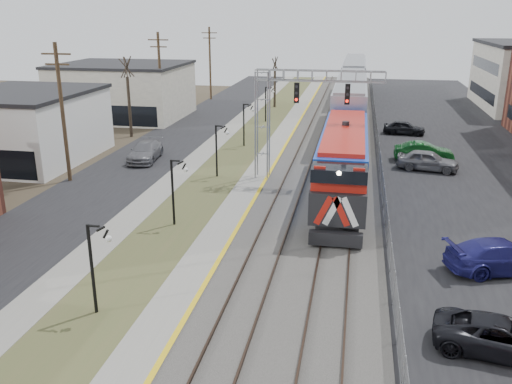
# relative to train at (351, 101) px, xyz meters

# --- Properties ---
(street_west) EXTENTS (7.00, 120.00, 0.04)m
(street_west) POSITION_rel_train_xyz_m (-17.00, -13.99, -2.86)
(street_west) COLOR black
(street_west) RESTS_ON ground
(sidewalk) EXTENTS (2.00, 120.00, 0.08)m
(sidewalk) POSITION_rel_train_xyz_m (-12.50, -13.99, -2.84)
(sidewalk) COLOR gray
(sidewalk) RESTS_ON ground
(grass_median) EXTENTS (4.00, 120.00, 0.06)m
(grass_median) POSITION_rel_train_xyz_m (-9.50, -13.99, -2.85)
(grass_median) COLOR #474F2A
(grass_median) RESTS_ON ground
(platform) EXTENTS (2.00, 120.00, 0.24)m
(platform) POSITION_rel_train_xyz_m (-6.50, -13.99, -2.76)
(platform) COLOR gray
(platform) RESTS_ON ground
(ballast_bed) EXTENTS (8.00, 120.00, 0.20)m
(ballast_bed) POSITION_rel_train_xyz_m (-1.50, -13.99, -2.78)
(ballast_bed) COLOR #595651
(ballast_bed) RESTS_ON ground
(parking_lot) EXTENTS (16.00, 120.00, 0.04)m
(parking_lot) POSITION_rel_train_xyz_m (10.50, -13.99, -2.86)
(parking_lot) COLOR black
(parking_lot) RESTS_ON ground
(platform_edge) EXTENTS (0.24, 120.00, 0.01)m
(platform_edge) POSITION_rel_train_xyz_m (-5.62, -13.99, -2.64)
(platform_edge) COLOR gold
(platform_edge) RESTS_ON platform
(track_near) EXTENTS (1.58, 120.00, 0.15)m
(track_near) POSITION_rel_train_xyz_m (-3.50, -13.99, -2.61)
(track_near) COLOR #2D2119
(track_near) RESTS_ON ballast_bed
(track_far) EXTENTS (1.58, 120.00, 0.15)m
(track_far) POSITION_rel_train_xyz_m (-0.00, -13.99, -2.61)
(track_far) COLOR #2D2119
(track_far) RESTS_ON ballast_bed
(train) EXTENTS (3.00, 63.05, 5.33)m
(train) POSITION_rel_train_xyz_m (0.00, 0.00, 0.00)
(train) COLOR #1640B8
(train) RESTS_ON ground
(signal_gantry) EXTENTS (9.00, 1.07, 8.15)m
(signal_gantry) POSITION_rel_train_xyz_m (-4.28, -21.00, 2.70)
(signal_gantry) COLOR gray
(signal_gantry) RESTS_ON ground
(lampposts) EXTENTS (0.14, 62.14, 4.00)m
(lampposts) POSITION_rel_train_xyz_m (-9.50, -30.70, -0.88)
(lampposts) COLOR black
(lampposts) RESTS_ON ground
(utility_poles) EXTENTS (0.28, 80.28, 10.00)m
(utility_poles) POSITION_rel_train_xyz_m (-20.00, -23.99, 2.12)
(utility_poles) COLOR #4C3823
(utility_poles) RESTS_ON ground
(fence) EXTENTS (0.04, 120.00, 1.60)m
(fence) POSITION_rel_train_xyz_m (2.70, -13.99, -2.08)
(fence) COLOR gray
(fence) RESTS_ON ground
(bare_trees) EXTENTS (12.30, 42.30, 5.95)m
(bare_trees) POSITION_rel_train_xyz_m (-18.16, -10.08, -0.18)
(bare_trees) COLOR #382D23
(bare_trees) RESTS_ON ground
(car_lot_c) EXTENTS (5.16, 3.07, 1.35)m
(car_lot_c) POSITION_rel_train_xyz_m (6.39, -40.86, -2.21)
(car_lot_c) COLOR black
(car_lot_c) RESTS_ON ground
(car_lot_d) EXTENTS (5.86, 3.71, 1.58)m
(car_lot_d) POSITION_rel_train_xyz_m (7.99, -33.82, -2.09)
(car_lot_d) COLOR navy
(car_lot_d) RESTS_ON ground
(car_lot_e) EXTENTS (5.00, 2.79, 1.61)m
(car_lot_e) POSITION_rel_train_xyz_m (6.43, -16.22, -2.08)
(car_lot_e) COLOR slate
(car_lot_e) RESTS_ON ground
(car_lot_f) EXTENTS (4.82, 1.69, 1.58)m
(car_lot_f) POSITION_rel_train_xyz_m (6.40, -13.46, -2.09)
(car_lot_f) COLOR #0D4517
(car_lot_f) RESTS_ON ground
(car_street_b) EXTENTS (2.76, 5.53, 1.54)m
(car_street_b) POSITION_rel_train_xyz_m (-16.63, -17.44, -2.11)
(car_street_b) COLOR slate
(car_street_b) RESTS_ON ground
(car_lot_g) EXTENTS (4.31, 2.15, 1.41)m
(car_lot_g) POSITION_rel_train_xyz_m (5.55, -2.97, -2.18)
(car_lot_g) COLOR black
(car_lot_g) RESTS_ON ground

